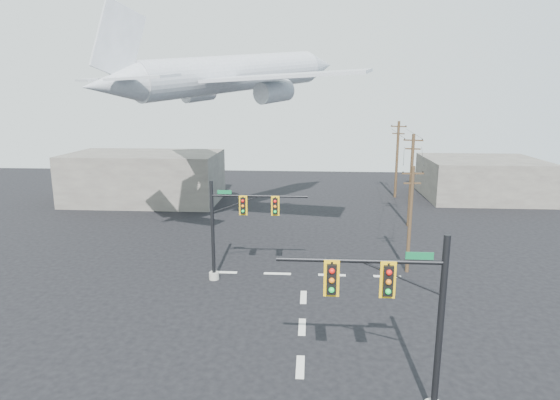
# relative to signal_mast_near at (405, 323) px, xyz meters

# --- Properties ---
(ground) EXTENTS (120.00, 120.00, 0.00)m
(ground) POSITION_rel_signal_mast_near_xyz_m (-4.15, 3.19, -4.11)
(ground) COLOR black
(ground) RESTS_ON ground
(lane_markings) EXTENTS (14.00, 21.20, 0.01)m
(lane_markings) POSITION_rel_signal_mast_near_xyz_m (-4.15, 8.52, -4.10)
(lane_markings) COLOR beige
(lane_markings) RESTS_ON ground
(signal_mast_near) EXTENTS (6.81, 0.85, 7.72)m
(signal_mast_near) POSITION_rel_signal_mast_near_xyz_m (0.00, 0.00, 0.00)
(signal_mast_near) COLOR gray
(signal_mast_near) RESTS_ON ground
(signal_mast_far) EXTENTS (6.96, 0.79, 7.14)m
(signal_mast_far) POSITION_rel_signal_mast_near_xyz_m (-9.14, 13.82, -0.27)
(signal_mast_far) COLOR gray
(signal_mast_far) RESTS_ON ground
(utility_pole_a) EXTENTS (1.59, 0.26, 7.94)m
(utility_pole_a) POSITION_rel_signal_mast_near_xyz_m (3.44, 16.26, 0.04)
(utility_pole_a) COLOR #47321E
(utility_pole_a) RESTS_ON ground
(utility_pole_b) EXTENTS (1.83, 0.60, 9.21)m
(utility_pole_b) POSITION_rel_signal_mast_near_xyz_m (6.03, 28.97, 0.71)
(utility_pole_b) COLOR #47321E
(utility_pole_b) RESTS_ON ground
(utility_pole_c) EXTENTS (1.87, 0.91, 9.70)m
(utility_pole_c) POSITION_rel_signal_mast_near_xyz_m (7.02, 42.65, 0.97)
(utility_pole_c) COLOR #47321E
(utility_pole_c) RESTS_ON ground
(power_lines) EXTENTS (5.20, 26.40, 0.84)m
(power_lines) POSITION_rel_signal_mast_near_xyz_m (5.66, 29.40, 4.25)
(power_lines) COLOR black
(airliner) EXTENTS (22.78, 24.70, 7.32)m
(airliner) POSITION_rel_signal_mast_near_xyz_m (-10.45, 24.39, 10.49)
(airliner) COLOR silver
(building_left) EXTENTS (18.00, 10.00, 6.00)m
(building_left) POSITION_rel_signal_mast_near_xyz_m (-24.15, 38.19, -1.11)
(building_left) COLOR slate
(building_left) RESTS_ON ground
(building_right) EXTENTS (14.00, 12.00, 5.00)m
(building_right) POSITION_rel_signal_mast_near_xyz_m (17.85, 43.19, -1.61)
(building_right) COLOR slate
(building_right) RESTS_ON ground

